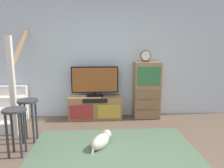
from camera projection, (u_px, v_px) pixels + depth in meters
name	position (u px, v px, depth m)	size (l,w,h in m)	color
back_wall	(108.00, 58.00, 4.81)	(6.40, 0.12, 2.70)	silver
area_rug	(113.00, 153.00, 3.23)	(2.60, 1.80, 0.01)	#4C664C
media_console	(95.00, 108.00, 4.73)	(1.18, 0.38, 0.51)	#997047
television	(95.00, 81.00, 4.64)	(1.03, 0.22, 0.67)	black
side_cabinet	(147.00, 90.00, 4.74)	(0.58, 0.38, 1.27)	#93704C
desk_clock	(145.00, 56.00, 4.59)	(0.23, 0.08, 0.26)	#4C3823
staircase	(6.00, 104.00, 4.60)	(1.00, 1.36, 2.20)	silver
bar_stool_near	(15.00, 121.00, 3.09)	(0.34, 0.34, 0.72)	#333338
bar_stool_far	(28.00, 111.00, 3.55)	(0.34, 0.34, 0.73)	#333338
dog	(101.00, 141.00, 3.40)	(0.40, 0.49, 0.23)	beige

